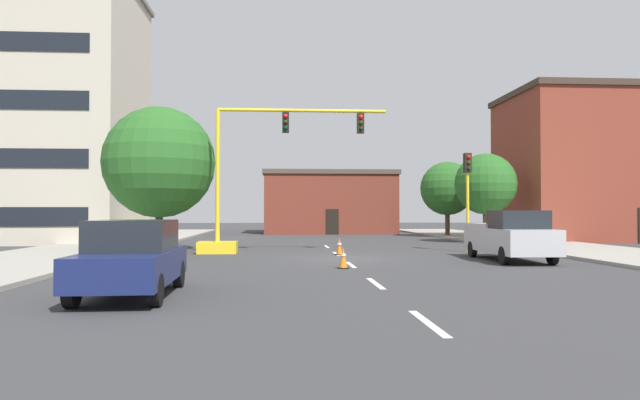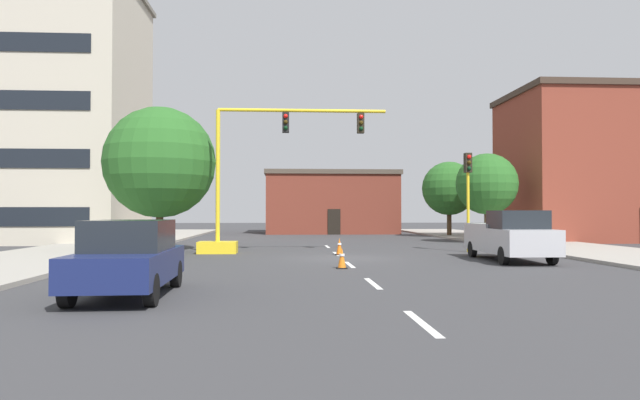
% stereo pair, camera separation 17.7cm
% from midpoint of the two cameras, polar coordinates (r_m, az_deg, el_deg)
% --- Properties ---
extents(ground_plane, '(160.00, 160.00, 0.00)m').
position_cam_midpoint_polar(ground_plane, '(23.98, 2.00, -5.83)').
color(ground_plane, '#38383A').
extents(sidewalk_left, '(6.00, 56.00, 0.14)m').
position_cam_midpoint_polar(sidewalk_left, '(33.31, -21.11, -4.34)').
color(sidewalk_left, '#9E998E').
rests_on(sidewalk_left, ground_plane).
extents(sidewalk_right, '(6.00, 56.00, 0.14)m').
position_cam_midpoint_polar(sidewalk_right, '(35.07, 21.00, -4.18)').
color(sidewalk_right, '#9E998E').
rests_on(sidewalk_right, ground_plane).
extents(lane_stripe_seg_0, '(0.16, 2.40, 0.01)m').
position_cam_midpoint_polar(lane_stripe_seg_0, '(10.26, 10.25, -11.99)').
color(lane_stripe_seg_0, silver).
rests_on(lane_stripe_seg_0, ground_plane).
extents(lane_stripe_seg_1, '(0.16, 2.40, 0.01)m').
position_cam_midpoint_polar(lane_stripe_seg_1, '(15.59, 5.25, -8.29)').
color(lane_stripe_seg_1, silver).
rests_on(lane_stripe_seg_1, ground_plane).
extents(lane_stripe_seg_2, '(0.16, 2.40, 0.01)m').
position_cam_midpoint_polar(lane_stripe_seg_2, '(21.01, 2.84, -6.47)').
color(lane_stripe_seg_2, silver).
rests_on(lane_stripe_seg_2, ground_plane).
extents(lane_stripe_seg_3, '(0.16, 2.40, 0.01)m').
position_cam_midpoint_polar(lane_stripe_seg_3, '(26.46, 1.44, -5.39)').
color(lane_stripe_seg_3, silver).
rests_on(lane_stripe_seg_3, ground_plane).
extents(lane_stripe_seg_4, '(0.16, 2.40, 0.01)m').
position_cam_midpoint_polar(lane_stripe_seg_4, '(31.93, 0.51, -4.68)').
color(lane_stripe_seg_4, silver).
rests_on(lane_stripe_seg_4, ground_plane).
extents(building_tall_left, '(13.57, 10.48, 16.94)m').
position_cam_midpoint_polar(building_tall_left, '(42.22, -27.06, 7.84)').
color(building_tall_left, beige).
rests_on(building_tall_left, ground_plane).
extents(building_brick_center, '(12.02, 9.58, 5.64)m').
position_cam_midpoint_polar(building_brick_center, '(53.66, 0.69, -0.26)').
color(building_brick_center, brown).
rests_on(building_brick_center, ground_plane).
extents(building_row_right, '(13.58, 8.52, 10.13)m').
position_cam_midpoint_polar(building_row_right, '(43.81, 26.70, 3.03)').
color(building_row_right, brown).
rests_on(building_row_right, ground_plane).
extents(traffic_signal_gantry, '(8.84, 1.20, 6.83)m').
position_cam_midpoint_polar(traffic_signal_gantry, '(27.01, -8.03, -0.57)').
color(traffic_signal_gantry, yellow).
rests_on(traffic_signal_gantry, ground_plane).
extents(traffic_light_pole_right, '(0.32, 0.47, 4.80)m').
position_cam_midpoint_polar(traffic_light_pole_right, '(28.61, 14.38, 2.03)').
color(traffic_light_pole_right, yellow).
rests_on(traffic_light_pole_right, ground_plane).
extents(tree_right_far, '(4.20, 4.20, 5.89)m').
position_cam_midpoint_polar(tree_right_far, '(45.75, 12.50, 1.13)').
color(tree_right_far, '#4C3823').
rests_on(tree_right_far, ground_plane).
extents(tree_left_near, '(5.48, 5.48, 7.13)m').
position_cam_midpoint_polar(tree_left_near, '(29.29, -15.92, 3.63)').
color(tree_left_near, '#4C3823').
rests_on(tree_left_near, ground_plane).
extents(tree_right_mid, '(3.85, 3.85, 5.63)m').
position_cam_midpoint_polar(tree_right_mid, '(37.38, 16.09, 1.53)').
color(tree_right_mid, brown).
rests_on(tree_right_mid, ground_plane).
extents(pickup_truck_silver, '(2.11, 5.44, 1.99)m').
position_cam_midpoint_polar(pickup_truck_silver, '(23.84, 18.25, -3.45)').
color(pickup_truck_silver, '#BCBCC1').
rests_on(pickup_truck_silver, ground_plane).
extents(sedan_navy_near_left, '(1.97, 4.55, 1.74)m').
position_cam_midpoint_polar(sedan_navy_near_left, '(13.82, -18.60, -5.46)').
color(sedan_navy_near_left, navy).
rests_on(sedan_navy_near_left, ground_plane).
extents(traffic_cone_roadside_a, '(0.36, 0.36, 0.78)m').
position_cam_midpoint_polar(traffic_cone_roadside_a, '(25.70, 1.76, -4.67)').
color(traffic_cone_roadside_a, black).
rests_on(traffic_cone_roadside_a, ground_plane).
extents(traffic_cone_roadside_b, '(0.36, 0.36, 0.73)m').
position_cam_midpoint_polar(traffic_cone_roadside_b, '(19.52, 2.08, -5.83)').
color(traffic_cone_roadside_b, black).
rests_on(traffic_cone_roadside_b, ground_plane).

